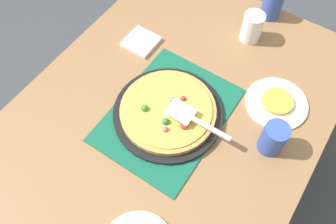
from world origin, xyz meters
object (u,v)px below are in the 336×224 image
at_px(served_slice_right, 277,101).
at_px(napkin_stack, 141,42).
at_px(pizza, 168,110).
at_px(cup_far, 272,4).
at_px(pizza_pan, 168,113).
at_px(pizza_server, 193,118).
at_px(cup_near, 252,27).
at_px(plate_far_right, 276,103).
at_px(cup_corner, 273,138).

relative_size(served_slice_right, napkin_stack, 0.92).
height_order(pizza, cup_far, cup_far).
xyz_separation_m(pizza_pan, pizza, (0.00, 0.00, 0.02)).
xyz_separation_m(pizza_pan, pizza_server, (-0.00, 0.10, 0.06)).
bearing_deg(pizza_server, cup_near, -177.03).
distance_m(cup_far, napkin_stack, 0.55).
distance_m(pizza, plate_far_right, 0.39).
distance_m(plate_far_right, cup_near, 0.32).
height_order(served_slice_right, cup_far, cup_far).
bearing_deg(cup_far, napkin_stack, -40.07).
height_order(served_slice_right, cup_corner, cup_corner).
bearing_deg(pizza_pan, napkin_stack, -128.48).
bearing_deg(served_slice_right, cup_far, -151.45).
bearing_deg(pizza, served_slice_right, 130.36).
relative_size(served_slice_right, cup_far, 0.92).
relative_size(pizza, served_slice_right, 3.00).
bearing_deg(cup_corner, pizza_pan, -76.24).
xyz_separation_m(pizza_pan, served_slice_right, (-0.25, 0.30, 0.01)).
bearing_deg(pizza_server, pizza, -89.14).
bearing_deg(napkin_stack, cup_far, 139.93).
distance_m(pizza, cup_corner, 0.35).
distance_m(pizza, pizza_server, 0.10).
bearing_deg(napkin_stack, served_slice_right, 93.46).
xyz_separation_m(pizza_server, napkin_stack, (-0.21, -0.37, -0.06)).
distance_m(cup_near, cup_far, 0.16).
bearing_deg(cup_near, pizza_server, 2.97).
height_order(pizza, cup_near, cup_near).
height_order(pizza_pan, served_slice_right, served_slice_right).
xyz_separation_m(pizza, cup_near, (-0.48, 0.07, 0.03)).
bearing_deg(served_slice_right, napkin_stack, -86.54).
relative_size(plate_far_right, cup_near, 1.83).
xyz_separation_m(served_slice_right, cup_far, (-0.39, -0.21, 0.04)).
xyz_separation_m(pizza_pan, cup_near, (-0.48, 0.07, 0.05)).
height_order(pizza_pan, cup_near, cup_near).
bearing_deg(plate_far_right, pizza, -49.64).
distance_m(pizza, cup_near, 0.48).
height_order(pizza, napkin_stack, pizza).
distance_m(cup_corner, napkin_stack, 0.63).
height_order(pizza_pan, napkin_stack, pizza_pan).
bearing_deg(served_slice_right, pizza_pan, -49.79).
height_order(plate_far_right, served_slice_right, served_slice_right).
height_order(plate_far_right, cup_near, cup_near).
bearing_deg(cup_corner, plate_far_right, -163.77).
bearing_deg(cup_corner, cup_far, -154.90).
bearing_deg(pizza_server, cup_corner, 108.72).
relative_size(plate_far_right, pizza_server, 0.96).
bearing_deg(pizza, cup_near, 171.42).
height_order(cup_near, cup_far, same).
bearing_deg(pizza, cup_corner, 103.89).
height_order(cup_near, cup_corner, same).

